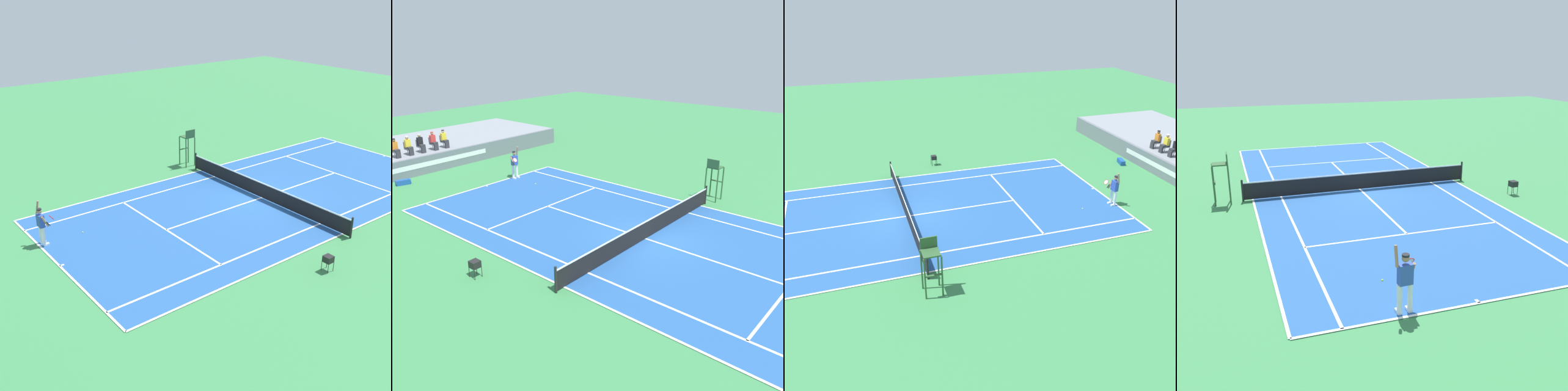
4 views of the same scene
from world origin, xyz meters
TOP-DOWN VIEW (x-y plane):
  - ground_plane at (0.00, 0.00)m, footprint 80.00×80.00m
  - court at (0.00, 0.00)m, footprint 11.08×23.88m
  - net at (0.00, 0.00)m, footprint 11.98×0.10m
  - tennis_player at (2.25, 11.65)m, footprint 0.76×0.64m
  - tennis_ball at (2.23, 9.73)m, footprint 0.07×0.07m
  - umpire_chair at (6.80, 0.00)m, footprint 0.77×0.77m
  - ball_hopper at (-7.14, 3.17)m, footprint 0.36×0.36m

SIDE VIEW (x-z plane):
  - ground_plane at x=0.00m, z-range 0.00..0.00m
  - court at x=0.00m, z-range 0.00..0.02m
  - tennis_ball at x=2.23m, z-range 0.00..0.07m
  - net at x=0.00m, z-range -0.01..1.06m
  - ball_hopper at x=-7.14m, z-range 0.22..0.92m
  - tennis_player at x=2.25m, z-range -0.05..2.04m
  - umpire_chair at x=6.80m, z-range 0.34..2.78m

